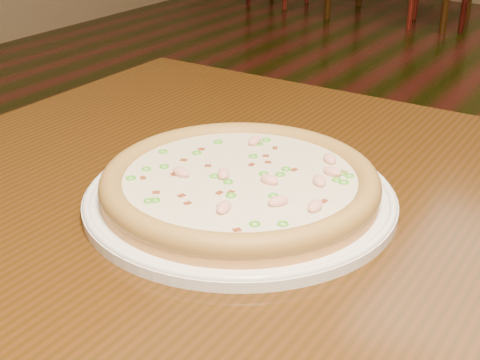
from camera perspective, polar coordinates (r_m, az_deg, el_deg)
The scene contains 4 objects.
ground at distance 1.84m, azimuth 19.04°, elevation -13.13°, with size 9.00×9.00×0.00m, color black.
hero_table at distance 0.83m, azimuth 9.01°, elevation -8.76°, with size 1.20×0.80×0.75m.
plate at distance 0.78m, azimuth 0.00°, elevation -1.41°, with size 0.36×0.36×0.02m.
pizza at distance 0.77m, azimuth 0.02°, elevation -0.20°, with size 0.32×0.32×0.03m.
Camera 1 is at (0.23, -1.45, 1.12)m, focal length 50.00 mm.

